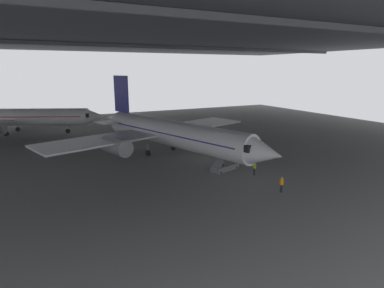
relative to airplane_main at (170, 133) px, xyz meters
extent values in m
plane|color=slate|center=(2.43, -4.36, -3.45)|extent=(110.00, 110.00, 0.00)
cube|color=#38383D|center=(2.43, 9.39, 14.79)|extent=(121.00, 99.00, 1.20)
cube|color=#4C4F54|center=(2.43, -15.36, 13.79)|extent=(115.50, 0.50, 0.70)
cube|color=#4C4F54|center=(2.43, 25.89, 13.79)|extent=(115.50, 0.50, 0.70)
cylinder|color=white|center=(0.19, -0.60, 0.02)|extent=(11.80, 27.73, 3.74)
cone|color=white|center=(4.80, -15.52, 0.02)|extent=(4.83, 5.37, 3.66)
cube|color=black|center=(4.10, -13.27, 0.49)|extent=(3.81, 3.44, 0.82)
cone|color=white|center=(-4.43, 14.32, 0.39)|extent=(4.80, 6.65, 3.18)
cube|color=navy|center=(-3.73, 12.06, 4.95)|extent=(1.43, 3.97, 6.12)
cube|color=white|center=(-0.93, 11.86, 0.58)|extent=(5.45, 4.33, 0.16)
cube|color=white|center=(-5.93, 10.32, 0.58)|extent=(5.45, 4.33, 0.16)
cube|color=white|center=(8.11, 6.57, -0.35)|extent=(16.95, 11.11, 0.24)
cylinder|color=#9EA3A8|center=(6.92, 4.08, -1.01)|extent=(3.65, 5.33, 2.32)
cube|color=white|center=(-10.40, 0.85, -0.35)|extent=(16.95, 11.11, 0.24)
cylinder|color=#9EA3A8|center=(-8.01, -0.54, -1.01)|extent=(3.65, 5.33, 2.32)
cube|color=navy|center=(0.19, -0.60, 0.30)|extent=(11.27, 25.81, 0.16)
cylinder|color=#9EA3A8|center=(2.95, -9.53, -2.20)|extent=(0.20, 0.20, 1.15)
cylinder|color=black|center=(2.95, -9.53, -3.00)|extent=(0.55, 0.95, 0.90)
cylinder|color=#9EA3A8|center=(1.74, 2.73, -2.20)|extent=(0.20, 0.20, 1.15)
cylinder|color=black|center=(1.74, 2.73, -3.00)|extent=(0.55, 0.95, 0.90)
cylinder|color=#9EA3A8|center=(-2.98, 1.27, -2.20)|extent=(0.20, 0.20, 1.15)
cylinder|color=black|center=(-2.98, 1.27, -3.00)|extent=(0.55, 0.95, 0.90)
cube|color=slate|center=(3.50, -9.54, -3.10)|extent=(4.09, 2.56, 0.70)
cube|color=slate|center=(3.50, -9.54, -1.27)|extent=(3.78, 2.29, 3.05)
cube|color=slate|center=(5.16, -9.02, 0.21)|extent=(1.43, 1.57, 0.12)
cylinder|color=black|center=(4.99, -8.45, 0.71)|extent=(0.06, 0.06, 1.00)
cylinder|color=black|center=(5.34, -9.60, 0.71)|extent=(0.06, 0.06, 1.00)
cylinder|color=black|center=(4.79, -8.41, -3.30)|extent=(0.32, 0.20, 0.30)
cylinder|color=black|center=(5.20, -9.74, -3.30)|extent=(0.32, 0.20, 0.30)
cylinder|color=black|center=(1.80, -9.33, -3.30)|extent=(0.32, 0.20, 0.30)
cylinder|color=black|center=(2.22, -10.67, -3.30)|extent=(0.32, 0.20, 0.30)
cylinder|color=#232838|center=(4.64, -18.70, -3.02)|extent=(0.14, 0.14, 0.86)
cylinder|color=#232838|center=(4.46, -18.71, -3.02)|extent=(0.14, 0.14, 0.86)
cube|color=orange|center=(4.55, -18.71, -2.29)|extent=(0.36, 0.22, 0.61)
cylinder|color=orange|center=(4.78, -18.70, -2.25)|extent=(0.09, 0.09, 0.58)
cylinder|color=orange|center=(4.32, -18.71, -2.25)|extent=(0.09, 0.09, 0.58)
sphere|color=beige|center=(4.55, -18.71, -1.85)|extent=(0.23, 0.23, 0.23)
cylinder|color=#232838|center=(5.57, -12.84, -3.01)|extent=(0.14, 0.14, 0.88)
cylinder|color=#232838|center=(5.52, -13.01, -3.01)|extent=(0.14, 0.14, 0.88)
cube|color=yellow|center=(5.55, -12.93, -2.25)|extent=(0.32, 0.41, 0.63)
cylinder|color=yellow|center=(5.62, -12.71, -2.22)|extent=(0.09, 0.09, 0.59)
cylinder|color=yellow|center=(5.47, -13.15, -2.22)|extent=(0.09, 0.09, 0.59)
sphere|color=beige|center=(5.55, -12.93, -1.81)|extent=(0.24, 0.24, 0.24)
cylinder|color=white|center=(-19.21, 28.65, -0.16)|extent=(24.35, 13.52, 3.38)
cone|color=white|center=(-6.35, 22.80, -0.16)|extent=(5.07, 4.70, 3.31)
cube|color=black|center=(-8.29, 23.69, 0.26)|extent=(3.35, 3.60, 0.74)
cube|color=white|center=(-19.30, 38.32, -0.50)|extent=(11.45, 15.42, 0.24)
cylinder|color=#9EA3A8|center=(-18.33, 36.01, -1.09)|extent=(4.87, 3.73, 2.10)
cube|color=red|center=(-19.21, 28.65, 0.10)|extent=(22.70, 12.81, 0.16)
cylinder|color=#9EA3A8|center=(-11.51, 25.15, -2.20)|extent=(0.20, 0.20, 1.15)
cylinder|color=black|center=(-11.51, 25.15, -3.00)|extent=(0.94, 0.65, 0.90)
cylinder|color=#9EA3A8|center=(-20.50, 31.76, -2.20)|extent=(0.20, 0.20, 1.15)
cylinder|color=black|center=(-20.50, 31.76, -3.00)|extent=(0.94, 0.65, 0.90)
cylinder|color=#9EA3A8|center=(-22.40, 27.58, -2.20)|extent=(0.20, 0.20, 1.15)
cylinder|color=black|center=(-22.40, 27.58, -3.00)|extent=(0.94, 0.65, 0.90)
camera|label=1|loc=(-17.81, -42.42, 9.01)|focal=30.01mm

